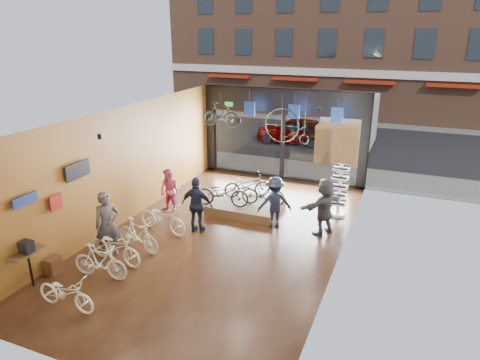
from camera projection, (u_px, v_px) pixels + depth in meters
The scene contains 34 objects.
ground_plane at pixel (224, 237), 13.23m from camera, with size 7.00×12.00×0.04m, color black.
ceiling at pixel (222, 114), 11.95m from camera, with size 7.00×12.00×0.04m, color black.
wall_left at pixel (125, 165), 13.85m from camera, with size 0.04×12.00×3.80m, color #995226.
wall_right at pixel (344, 195), 11.32m from camera, with size 0.04×12.00×3.80m, color beige.
wall_back at pixel (78, 286), 7.34m from camera, with size 7.00×0.04×3.80m, color beige.
storefront at pixel (283, 135), 17.82m from camera, with size 7.00×0.26×3.80m, color black, non-canonical shape.
exit_sign at pixel (229, 104), 18.19m from camera, with size 0.35×0.06×0.18m, color #198C26.
street_road at pixel (325, 134), 26.30m from camera, with size 30.00×18.00×0.02m, color black.
sidewalk_near at pixel (289, 169), 19.48m from camera, with size 30.00×2.40×0.12m, color slate.
sidewalk_far at pixel (337, 120), 29.77m from camera, with size 30.00×2.00×0.12m, color slate.
opposite_building at pixel (351, 15), 29.64m from camera, with size 26.00×5.00×14.00m, color brown.
street_car at pixel (295, 130), 23.82m from camera, with size 1.74×4.32×1.47m, color gray.
box_truck at pixel (348, 128), 21.67m from camera, with size 2.29×6.87×2.70m, color silver, non-canonical shape.
floor_bike_0 at pixel (66, 293), 9.70m from camera, with size 0.55×1.57×0.83m, color #ECE7C6.
floor_bike_1 at pixel (100, 262), 10.89m from camera, with size 0.43×1.54×0.92m, color #ECE7C6.
floor_bike_2 at pixel (115, 247), 11.62m from camera, with size 0.62×1.79×0.94m, color #ECE7C6.
floor_bike_3 at pixel (138, 235), 12.28m from camera, with size 0.45×1.59×0.95m, color #ECE7C6.
floor_bike_4 at pixel (163, 218), 13.37m from camera, with size 0.64×1.83×0.96m, color #ECE7C6.
display_platform at pixel (246, 206), 15.08m from camera, with size 2.40×1.80×0.30m, color brown.
display_bike_left at pixel (222, 193), 14.59m from camera, with size 0.64×1.83×0.96m, color black.
display_bike_mid at pixel (263, 193), 14.67m from camera, with size 0.43×1.52×0.91m, color black.
display_bike_right at pixel (247, 185), 15.43m from camera, with size 0.58×1.67×0.88m, color black.
customer_0 at pixel (108, 224), 11.85m from camera, with size 0.69×0.45×1.89m, color #3F3F44.
customer_1 at pixel (170, 191), 14.74m from camera, with size 0.76×0.59×1.56m, color #CC4C72.
customer_2 at pixel (197, 205), 13.26m from camera, with size 1.06×0.44×1.80m, color #161C33.
customer_3 at pixel (275, 202), 13.62m from camera, with size 1.09×0.63×1.69m, color #161C33.
customer_5 at pixel (325, 206), 13.16m from camera, with size 1.68×0.53×1.81m, color #3F3F44.
sunglasses_rack at pixel (339, 191), 14.46m from camera, with size 0.53×0.44×1.80m, color white, non-canonical shape.
wall_merch at pixel (47, 226), 10.95m from camera, with size 0.40×2.40×2.60m, color navy, non-canonical shape.
penny_farthing at pixel (289, 127), 16.42m from camera, with size 1.71×0.06×1.37m, color black, non-canonical shape.
hung_bike at pixel (221, 114), 16.63m from camera, with size 0.45×1.58×0.95m, color black.
jersey_left at pixel (250, 109), 17.17m from camera, with size 0.45×0.03×0.55m, color #1E3F99.
jersey_mid at pixel (294, 112), 16.51m from camera, with size 0.45×0.03×0.55m, color #1E3F99.
jersey_right at pixel (337, 115), 15.91m from camera, with size 0.45×0.03×0.55m, color #1E3F99.
Camera 1 is at (4.98, -10.80, 6.06)m, focal length 32.00 mm.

